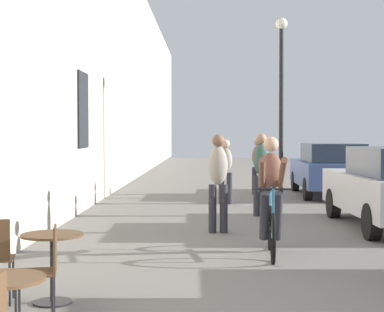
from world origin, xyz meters
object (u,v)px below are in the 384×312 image
pedestrian_far (225,168)px  parked_car_third (330,169)px  cafe_chair_mid_toward_street (44,266)px  pedestrian_near (218,177)px  pedestrian_mid (261,170)px  pedestrian_furthest (258,163)px  cafe_table_mid (52,253)px  street_lamp (281,84)px  cyclist_on_bicycle (271,199)px  cafe_table_near (1,305)px

pedestrian_far → parked_car_third: (3.01, 2.09, -0.13)m
cafe_chair_mid_toward_street → pedestrian_near: (1.72, 5.36, 0.47)m
pedestrian_mid → pedestrian_far: 2.46m
pedestrian_furthest → cafe_chair_mid_toward_street: bearing=-103.5°
cafe_table_mid → cafe_chair_mid_toward_street: 0.64m
pedestrian_near → pedestrian_mid: 2.53m
cafe_chair_mid_toward_street → pedestrian_furthest: pedestrian_furthest is taller
pedestrian_near → parked_car_third: bearing=64.2°
pedestrian_near → street_lamp: size_ratio=0.36×
parked_car_third → pedestrian_furthest: bearing=168.6°
cyclist_on_bicycle → cafe_table_mid: bearing=-132.7°
pedestrian_mid → pedestrian_near: bearing=-112.4°
pedestrian_near → pedestrian_furthest: (1.28, 7.20, -0.07)m
cafe_table_near → pedestrian_far: (1.96, 11.41, 0.39)m
pedestrian_far → parked_car_third: 3.67m
cafe_table_mid → parked_car_third: parked_car_third is taller
cafe_table_near → pedestrian_mid: size_ratio=0.41×
parked_car_third → cafe_table_near: bearing=-110.2°
cafe_table_mid → pedestrian_furthest: (3.08, 11.92, 0.39)m
pedestrian_mid → parked_car_third: bearing=62.5°
pedestrian_far → pedestrian_mid: bearing=-73.7°
pedestrian_near → parked_car_third: pedestrian_near is taller
pedestrian_far → pedestrian_furthest: bearing=68.0°
parked_car_third → pedestrian_far: bearing=-145.2°
cafe_table_near → pedestrian_mid: (2.65, 9.05, 0.47)m
pedestrian_mid → cafe_table_mid: bearing=-111.4°
cafe_table_near → pedestrian_mid: pedestrian_mid is taller
street_lamp → parked_car_third: size_ratio=1.16×
pedestrian_furthest → street_lamp: street_lamp is taller
pedestrian_mid → street_lamp: size_ratio=0.36×
cafe_table_mid → pedestrian_far: bearing=77.6°
pedestrian_furthest → pedestrian_mid: bearing=-93.8°
pedestrian_near → street_lamp: street_lamp is taller
pedestrian_mid → street_lamp: street_lamp is taller
cafe_table_near → cyclist_on_bicycle: cyclist_on_bicycle is taller
cafe_table_mid → cyclist_on_bicycle: bearing=47.3°
cyclist_on_bicycle → pedestrian_furthest: size_ratio=1.08×
pedestrian_mid → street_lamp: (0.87, 3.80, 2.11)m
cafe_table_mid → pedestrian_far: 9.65m
parked_car_third → pedestrian_near: bearing=-115.8°
pedestrian_mid → pedestrian_far: bearing=106.3°
cafe_table_mid → street_lamp: street_lamp is taller
pedestrian_far → pedestrian_furthest: (1.01, 2.50, 0.01)m
cafe_table_mid → street_lamp: bearing=71.5°
street_lamp → cafe_chair_mid_toward_street: bearing=-107.2°
pedestrian_near → pedestrian_furthest: size_ratio=1.07×
cafe_table_mid → parked_car_third: 12.59m
pedestrian_near → pedestrian_furthest: bearing=79.9°
cafe_table_mid → pedestrian_near: pedestrian_near is taller
pedestrian_near → pedestrian_far: (0.27, 4.70, -0.07)m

